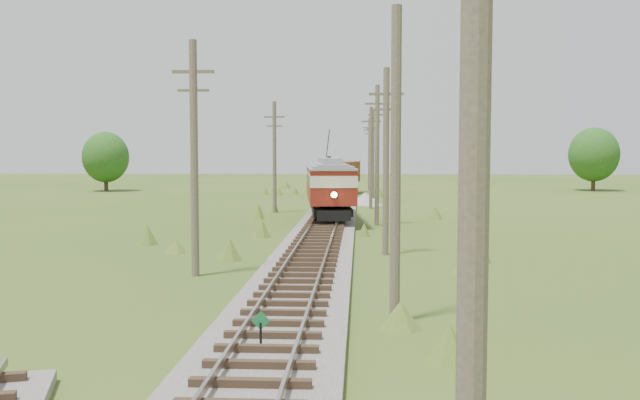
# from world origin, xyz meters

# --- Properties ---
(ground) EXTENTS (260.00, 260.00, 0.00)m
(ground) POSITION_xyz_m (0.00, 0.00, 0.00)
(ground) COLOR #2E5319
(ground) RESTS_ON ground
(railbed_main) EXTENTS (3.60, 96.00, 0.57)m
(railbed_main) POSITION_xyz_m (0.00, 34.00, 0.19)
(railbed_main) COLOR #605B54
(railbed_main) RESTS_ON ground
(switch_marker) EXTENTS (0.45, 0.06, 1.08)m
(switch_marker) POSITION_xyz_m (-0.20, 1.50, 0.63)
(switch_marker) COLOR black
(switch_marker) RESTS_ON ground
(streetcar) EXTENTS (4.02, 12.57, 5.69)m
(streetcar) POSITION_xyz_m (0.00, 33.69, 2.64)
(streetcar) COLOR black
(streetcar) RESTS_ON ground
(gondola) EXTENTS (4.35, 9.44, 3.02)m
(gondola) POSITION_xyz_m (0.00, 63.85, 2.19)
(gondola) COLOR black
(gondola) RESTS_ON ground
(gravel_pile) EXTENTS (3.04, 3.23, 1.11)m
(gravel_pile) POSITION_xyz_m (2.69, 48.22, 0.52)
(gravel_pile) COLOR gray
(gravel_pile) RESTS_ON ground
(utility_pole_r_0) EXTENTS (1.60, 0.30, 8.50)m
(utility_pole_r_0) POSITION_xyz_m (3.20, -8.00, 4.37)
(utility_pole_r_0) COLOR brown
(utility_pole_r_0) RESTS_ON ground
(utility_pole_r_1) EXTENTS (0.30, 0.30, 8.80)m
(utility_pole_r_1) POSITION_xyz_m (3.10, 5.00, 4.40)
(utility_pole_r_1) COLOR brown
(utility_pole_r_1) RESTS_ON ground
(utility_pole_r_2) EXTENTS (1.60, 0.30, 8.60)m
(utility_pole_r_2) POSITION_xyz_m (3.30, 18.00, 4.42)
(utility_pole_r_2) COLOR brown
(utility_pole_r_2) RESTS_ON ground
(utility_pole_r_3) EXTENTS (1.60, 0.30, 9.00)m
(utility_pole_r_3) POSITION_xyz_m (3.20, 31.00, 4.63)
(utility_pole_r_3) COLOR brown
(utility_pole_r_3) RESTS_ON ground
(utility_pole_r_4) EXTENTS (1.60, 0.30, 8.40)m
(utility_pole_r_4) POSITION_xyz_m (3.00, 44.00, 4.32)
(utility_pole_r_4) COLOR brown
(utility_pole_r_4) RESTS_ON ground
(utility_pole_r_5) EXTENTS (1.60, 0.30, 8.90)m
(utility_pole_r_5) POSITION_xyz_m (3.40, 57.00, 4.58)
(utility_pole_r_5) COLOR brown
(utility_pole_r_5) RESTS_ON ground
(utility_pole_r_6) EXTENTS (1.60, 0.30, 8.70)m
(utility_pole_r_6) POSITION_xyz_m (3.20, 70.00, 4.47)
(utility_pole_r_6) COLOR brown
(utility_pole_r_6) RESTS_ON ground
(utility_pole_l_a) EXTENTS (1.60, 0.30, 9.00)m
(utility_pole_l_a) POSITION_xyz_m (-4.20, 12.00, 4.63)
(utility_pole_l_a) COLOR brown
(utility_pole_l_a) RESTS_ON ground
(utility_pole_l_b) EXTENTS (1.60, 0.30, 8.60)m
(utility_pole_l_b) POSITION_xyz_m (-4.50, 40.00, 4.42)
(utility_pole_l_b) COLOR brown
(utility_pole_l_b) RESTS_ON ground
(tree_mid_a) EXTENTS (5.46, 5.46, 7.03)m
(tree_mid_a) POSITION_xyz_m (-28.00, 68.00, 4.02)
(tree_mid_a) COLOR #38281C
(tree_mid_a) RESTS_ON ground
(tree_mid_b) EXTENTS (5.88, 5.88, 7.57)m
(tree_mid_b) POSITION_xyz_m (30.00, 72.00, 4.33)
(tree_mid_b) COLOR #38281C
(tree_mid_b) RESTS_ON ground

